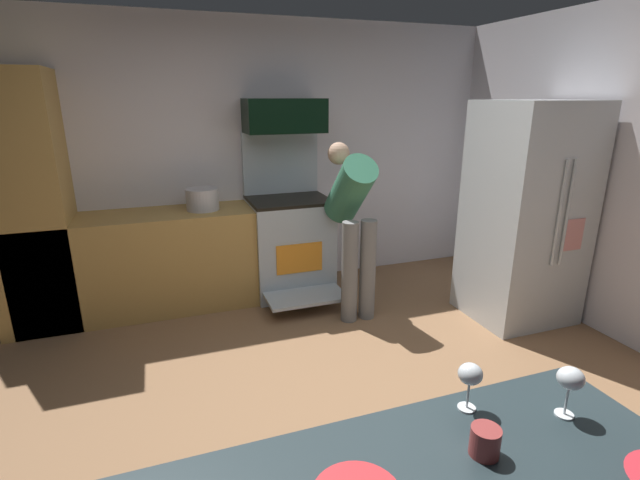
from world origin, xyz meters
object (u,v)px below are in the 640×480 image
oven_range (290,242)px  stock_pot (202,199)px  refrigerator (525,214)px  mug_coffee (485,441)px  microwave (284,116)px  person_cook (352,215)px  wine_glass_near (470,376)px  wine_glass_mid (570,380)px

oven_range → stock_pot: oven_range is taller
refrigerator → mug_coffee: bearing=-134.5°
oven_range → mug_coffee: 3.39m
microwave → stock_pot: microwave is taller
refrigerator → stock_pot: 2.83m
mug_coffee → stock_pot: size_ratio=0.30×
refrigerator → stock_pot: size_ratio=6.38×
person_cook → wine_glass_near: 2.60m
microwave → wine_glass_mid: microwave is taller
microwave → person_cook: microwave is taller
wine_glass_mid → stock_pot: bearing=103.8°
wine_glass_mid → stock_pot: stock_pot is taller
oven_range → stock_pot: 0.94m
wine_glass_near → stock_pot: size_ratio=0.58×
mug_coffee → stock_pot: bearing=97.6°
oven_range → microwave: microwave is taller
wine_glass_near → microwave: bearing=85.1°
wine_glass_mid → microwave: bearing=90.0°
stock_pot → microwave: bearing=5.7°
oven_range → microwave: (0.00, 0.09, 1.20)m
oven_range → wine_glass_mid: (0.00, -3.28, 0.52)m
refrigerator → microwave: bearing=143.7°
oven_range → wine_glass_near: (-0.28, -3.15, 0.51)m
mug_coffee → microwave: bearing=84.1°
microwave → wine_glass_near: bearing=-94.9°
oven_range → refrigerator: bearing=-34.3°
wine_glass_near → stock_pot: stock_pot is taller
mug_coffee → stock_pot: (-0.45, 3.35, 0.05)m
wine_glass_mid → mug_coffee: bearing=-171.3°
wine_glass_mid → stock_pot: size_ratio=0.60×
wine_glass_near → mug_coffee: (-0.08, -0.19, -0.08)m
oven_range → wine_glass_mid: 3.33m
microwave → refrigerator: 2.31m
oven_range → person_cook: size_ratio=1.04×
oven_range → microwave: 1.21m
wine_glass_near → wine_glass_mid: size_ratio=0.96×
oven_range → mug_coffee: (-0.36, -3.34, 0.43)m
person_cook → mug_coffee: person_cook is taller
microwave → mug_coffee: microwave is taller
refrigerator → stock_pot: refrigerator is taller
person_cook → stock_pot: (-1.19, 0.66, 0.09)m
oven_range → person_cook: 0.85m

